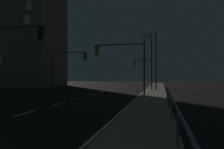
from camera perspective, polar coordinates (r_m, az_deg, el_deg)
ground_plane at (r=20.31m, az=-7.95°, el=-5.91°), size 112.00×112.00×0.00m
sidewalk_right at (r=19.07m, az=10.39°, el=-6.06°), size 2.46×77.00×0.14m
lane_markings_center at (r=23.61m, az=-4.99°, el=-5.11°), size 0.14×50.00×0.01m
lane_edge_line at (r=24.14m, az=7.26°, el=-5.00°), size 0.14×53.00×0.01m
traffic_light_mid_left at (r=39.34m, az=7.92°, el=1.98°), size 3.27×0.35×4.86m
traffic_light_far_center at (r=26.60m, az=-11.33°, el=3.03°), size 4.59×0.38×4.94m
traffic_light_far_right at (r=22.02m, az=2.38°, el=4.53°), size 5.05×0.34×5.16m
traffic_light_near_left at (r=17.37m, az=-24.85°, el=6.39°), size 4.81×0.35×5.63m
street_lamp_far_end at (r=30.23m, az=10.57°, el=4.96°), size 2.02×1.51×7.65m
street_lamp_median at (r=31.02m, az=9.52°, el=4.51°), size 1.93×1.36×7.36m
barrier_fence at (r=7.91m, az=15.54°, el=-8.33°), size 0.09×16.81×0.98m
building_distant at (r=46.36m, az=-22.26°, el=11.86°), size 14.45×10.30×23.46m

